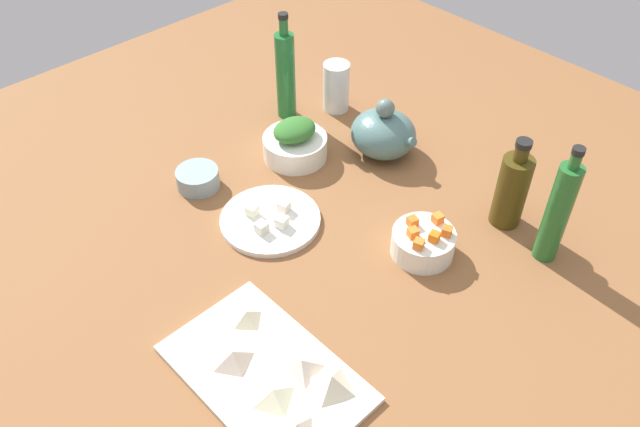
% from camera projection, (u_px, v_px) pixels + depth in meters
% --- Properties ---
extents(tabletop, '(1.90, 1.90, 0.03)m').
position_uv_depth(tabletop, '(320.00, 237.00, 1.29)').
color(tabletop, brown).
rests_on(tabletop, ground).
extents(cutting_board, '(0.33, 0.21, 0.01)m').
position_uv_depth(cutting_board, '(266.00, 373.00, 1.04)').
color(cutting_board, white).
rests_on(cutting_board, tabletop).
extents(plate_tofu, '(0.20, 0.20, 0.01)m').
position_uv_depth(plate_tofu, '(270.00, 220.00, 1.30)').
color(plate_tofu, white).
rests_on(plate_tofu, tabletop).
extents(bowl_greens, '(0.14, 0.14, 0.05)m').
position_uv_depth(bowl_greens, '(295.00, 147.00, 1.44)').
color(bowl_greens, white).
rests_on(bowl_greens, tabletop).
extents(bowl_carrots, '(0.12, 0.12, 0.05)m').
position_uv_depth(bowl_carrots, '(423.00, 243.00, 1.22)').
color(bowl_carrots, white).
rests_on(bowl_carrots, tabletop).
extents(bowl_small_side, '(0.09, 0.09, 0.04)m').
position_uv_depth(bowl_small_side, '(198.00, 178.00, 1.37)').
color(bowl_small_side, '#81989D').
rests_on(bowl_small_side, tabletop).
extents(teapot, '(0.17, 0.14, 0.14)m').
position_uv_depth(teapot, '(384.00, 133.00, 1.43)').
color(teapot, '#4B6F6D').
rests_on(teapot, tabletop).
extents(bottle_0, '(0.05, 0.05, 0.26)m').
position_uv_depth(bottle_0, '(285.00, 74.00, 1.50)').
color(bottle_0, '#1F692F').
rests_on(bottle_0, tabletop).
extents(bottle_1, '(0.06, 0.06, 0.20)m').
position_uv_depth(bottle_1, '(512.00, 189.00, 1.25)').
color(bottle_1, '#43370F').
rests_on(bottle_1, tabletop).
extents(bottle_2, '(0.04, 0.04, 0.25)m').
position_uv_depth(bottle_2, '(558.00, 212.00, 1.16)').
color(bottle_2, '#24652A').
rests_on(bottle_2, tabletop).
extents(drinking_glass_0, '(0.06, 0.06, 0.12)m').
position_uv_depth(drinking_glass_0, '(336.00, 87.00, 1.56)').
color(drinking_glass_0, white).
rests_on(drinking_glass_0, tabletop).
extents(carrot_cube_0, '(0.02, 0.02, 0.02)m').
position_uv_depth(carrot_cube_0, '(413.00, 233.00, 1.19)').
color(carrot_cube_0, orange).
rests_on(carrot_cube_0, bowl_carrots).
extents(carrot_cube_1, '(0.02, 0.02, 0.02)m').
position_uv_depth(carrot_cube_1, '(434.00, 237.00, 1.18)').
color(carrot_cube_1, orange).
rests_on(carrot_cube_1, bowl_carrots).
extents(carrot_cube_2, '(0.02, 0.02, 0.02)m').
position_uv_depth(carrot_cube_2, '(438.00, 218.00, 1.22)').
color(carrot_cube_2, orange).
rests_on(carrot_cube_2, bowl_carrots).
extents(carrot_cube_3, '(0.02, 0.02, 0.02)m').
position_uv_depth(carrot_cube_3, '(412.00, 221.00, 1.21)').
color(carrot_cube_3, orange).
rests_on(carrot_cube_3, bowl_carrots).
extents(carrot_cube_4, '(0.02, 0.02, 0.02)m').
position_uv_depth(carrot_cube_4, '(447.00, 231.00, 1.19)').
color(carrot_cube_4, orange).
rests_on(carrot_cube_4, bowl_carrots).
extents(carrot_cube_5, '(0.02, 0.02, 0.02)m').
position_uv_depth(carrot_cube_5, '(419.00, 244.00, 1.17)').
color(carrot_cube_5, orange).
rests_on(carrot_cube_5, bowl_carrots).
extents(chopped_greens_mound, '(0.09, 0.10, 0.04)m').
position_uv_depth(chopped_greens_mound, '(295.00, 130.00, 1.41)').
color(chopped_greens_mound, '#316D2A').
rests_on(chopped_greens_mound, bowl_greens).
extents(tofu_cube_0, '(0.03, 0.03, 0.02)m').
position_uv_depth(tofu_cube_0, '(252.00, 210.00, 1.29)').
color(tofu_cube_0, '#F0F0CB').
rests_on(tofu_cube_0, plate_tofu).
extents(tofu_cube_1, '(0.02, 0.02, 0.02)m').
position_uv_depth(tofu_cube_1, '(262.00, 228.00, 1.25)').
color(tofu_cube_1, silver).
rests_on(tofu_cube_1, plate_tofu).
extents(tofu_cube_2, '(0.03, 0.03, 0.02)m').
position_uv_depth(tofu_cube_2, '(284.00, 206.00, 1.30)').
color(tofu_cube_2, white).
rests_on(tofu_cube_2, plate_tofu).
extents(tofu_cube_3, '(0.03, 0.03, 0.02)m').
position_uv_depth(tofu_cube_3, '(282.00, 222.00, 1.27)').
color(tofu_cube_3, white).
rests_on(tofu_cube_3, plate_tofu).
extents(dumpling_0, '(0.08, 0.08, 0.02)m').
position_uv_depth(dumpling_0, '(301.00, 365.00, 1.03)').
color(dumpling_0, beige).
rests_on(dumpling_0, cutting_board).
extents(dumpling_1, '(0.06, 0.06, 0.03)m').
position_uv_depth(dumpling_1, '(233.00, 357.00, 1.03)').
color(dumpling_1, beige).
rests_on(dumpling_1, cutting_board).
extents(dumpling_2, '(0.08, 0.08, 0.03)m').
position_uv_depth(dumpling_2, '(332.00, 382.00, 1.00)').
color(dumpling_2, beige).
rests_on(dumpling_2, cutting_board).
extents(dumpling_3, '(0.04, 0.04, 0.02)m').
position_uv_depth(dumpling_3, '(247.00, 316.00, 1.10)').
color(dumpling_3, beige).
rests_on(dumpling_3, cutting_board).
extents(dumpling_4, '(0.07, 0.06, 0.02)m').
position_uv_depth(dumpling_4, '(273.00, 394.00, 0.99)').
color(dumpling_4, beige).
rests_on(dumpling_4, cutting_board).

